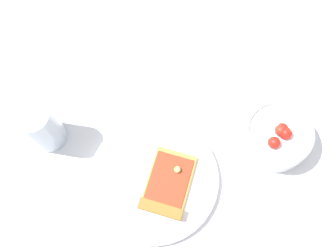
{
  "coord_description": "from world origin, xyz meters",
  "views": [
    {
      "loc": [
        0.14,
        0.12,
        0.69
      ],
      "look_at": [
        -0.05,
        -0.05,
        0.03
      ],
      "focal_mm": 38.01,
      "sensor_mm": 36.0,
      "label": 1
    }
  ],
  "objects_px": {
    "soda_glass": "(42,127)",
    "plate": "(155,180)",
    "salad_bowl": "(277,136)",
    "pizza_slice_main": "(167,188)",
    "paper_napkin": "(192,73)"
  },
  "relations": [
    {
      "from": "soda_glass",
      "to": "paper_napkin",
      "type": "distance_m",
      "value": 0.33
    },
    {
      "from": "plate",
      "to": "pizza_slice_main",
      "type": "xyz_separation_m",
      "value": [
        -0.0,
        0.03,
        0.01
      ]
    },
    {
      "from": "pizza_slice_main",
      "to": "soda_glass",
      "type": "distance_m",
      "value": 0.27
    },
    {
      "from": "paper_napkin",
      "to": "pizza_slice_main",
      "type": "bearing_deg",
      "value": 29.24
    },
    {
      "from": "pizza_slice_main",
      "to": "salad_bowl",
      "type": "bearing_deg",
      "value": 156.2
    },
    {
      "from": "soda_glass",
      "to": "plate",
      "type": "bearing_deg",
      "value": 108.35
    },
    {
      "from": "plate",
      "to": "paper_napkin",
      "type": "bearing_deg",
      "value": -156.59
    },
    {
      "from": "paper_napkin",
      "to": "soda_glass",
      "type": "bearing_deg",
      "value": -21.94
    },
    {
      "from": "plate",
      "to": "soda_glass",
      "type": "height_order",
      "value": "soda_glass"
    },
    {
      "from": "plate",
      "to": "paper_napkin",
      "type": "relative_size",
      "value": 1.7
    },
    {
      "from": "salad_bowl",
      "to": "soda_glass",
      "type": "relative_size",
      "value": 1.15
    },
    {
      "from": "salad_bowl",
      "to": "pizza_slice_main",
      "type": "bearing_deg",
      "value": -23.8
    },
    {
      "from": "pizza_slice_main",
      "to": "soda_glass",
      "type": "bearing_deg",
      "value": -73.48
    },
    {
      "from": "plate",
      "to": "salad_bowl",
      "type": "distance_m",
      "value": 0.25
    },
    {
      "from": "salad_bowl",
      "to": "paper_napkin",
      "type": "xyz_separation_m",
      "value": [
        -0.01,
        -0.23,
        -0.03
      ]
    }
  ]
}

